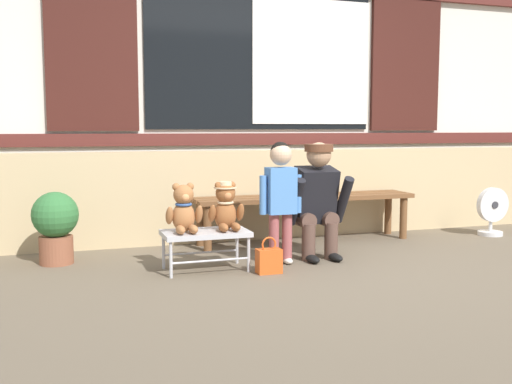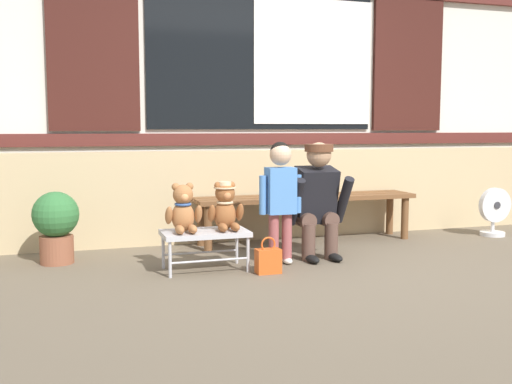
# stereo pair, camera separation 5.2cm
# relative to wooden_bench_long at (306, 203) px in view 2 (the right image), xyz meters

# --- Properties ---
(ground_plane) EXTENTS (60.00, 60.00, 0.00)m
(ground_plane) POSITION_rel_wooden_bench_long_xyz_m (-0.16, -1.06, -0.37)
(ground_plane) COLOR brown
(brick_low_wall) EXTENTS (7.79, 0.25, 0.85)m
(brick_low_wall) POSITION_rel_wooden_bench_long_xyz_m (-0.16, 0.37, 0.05)
(brick_low_wall) COLOR tan
(brick_low_wall) RESTS_ON ground
(shop_facade) EXTENTS (7.95, 0.26, 3.34)m
(shop_facade) POSITION_rel_wooden_bench_long_xyz_m (-0.15, 0.88, 1.31)
(shop_facade) COLOR silver
(shop_facade) RESTS_ON ground
(wooden_bench_long) EXTENTS (2.10, 0.40, 0.44)m
(wooden_bench_long) POSITION_rel_wooden_bench_long_xyz_m (0.00, 0.00, 0.00)
(wooden_bench_long) COLOR brown
(wooden_bench_long) RESTS_ON ground
(small_display_bench) EXTENTS (0.64, 0.36, 0.30)m
(small_display_bench) POSITION_rel_wooden_bench_long_xyz_m (-1.15, -0.80, -0.11)
(small_display_bench) COLOR #BCBCC1
(small_display_bench) RESTS_ON ground
(teddy_bear_plain) EXTENTS (0.28, 0.26, 0.36)m
(teddy_bear_plain) POSITION_rel_wooden_bench_long_xyz_m (-1.31, -0.80, 0.09)
(teddy_bear_plain) COLOR #A86B3D
(teddy_bear_plain) RESTS_ON small_display_bench
(teddy_bear_with_hat) EXTENTS (0.28, 0.27, 0.36)m
(teddy_bear_with_hat) POSITION_rel_wooden_bench_long_xyz_m (-0.99, -0.80, 0.10)
(teddy_bear_with_hat) COLOR #93562D
(teddy_bear_with_hat) RESTS_ON small_display_bench
(child_standing) EXTENTS (0.35, 0.18, 0.96)m
(child_standing) POSITION_rel_wooden_bench_long_xyz_m (-0.54, -0.77, 0.22)
(child_standing) COLOR #994C4C
(child_standing) RESTS_ON ground
(adult_crouching) EXTENTS (0.50, 0.49, 0.95)m
(adult_crouching) POSITION_rel_wooden_bench_long_xyz_m (-0.18, -0.66, 0.11)
(adult_crouching) COLOR brown
(adult_crouching) RESTS_ON ground
(handbag_on_ground) EXTENTS (0.18, 0.11, 0.27)m
(handbag_on_ground) POSITION_rel_wooden_bench_long_xyz_m (-0.73, -1.03, -0.28)
(handbag_on_ground) COLOR #DB561E
(handbag_on_ground) RESTS_ON ground
(potted_plant) EXTENTS (0.36, 0.36, 0.57)m
(potted_plant) POSITION_rel_wooden_bench_long_xyz_m (-2.21, -0.21, -0.05)
(potted_plant) COLOR brown
(potted_plant) RESTS_ON ground
(floor_fan) EXTENTS (0.34, 0.24, 0.48)m
(floor_fan) POSITION_rel_wooden_bench_long_xyz_m (1.89, -0.28, -0.13)
(floor_fan) COLOR silver
(floor_fan) RESTS_ON ground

